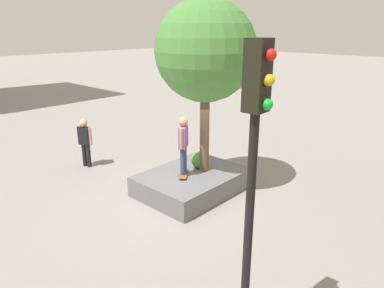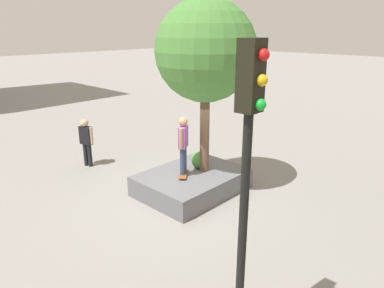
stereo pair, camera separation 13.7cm
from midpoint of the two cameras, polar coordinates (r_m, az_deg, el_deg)
The scene contains 8 objects.
ground_plane at distance 10.47m, azimuth -2.12°, elevation -8.40°, with size 120.00×120.00×0.00m, color gray.
planter_ledge at distance 10.63m, azimuth -0.37°, elevation -6.15°, with size 3.06×2.28×0.60m, color slate.
plaza_tree at distance 9.91m, azimuth 1.78°, elevation 14.71°, with size 2.80×2.80×4.90m.
boxwood_shrub at distance 10.80m, azimuth 0.82°, elevation -2.55°, with size 0.52×0.52×0.52m, color #4C8C3D.
skateboard at distance 10.31m, azimuth -1.76°, elevation -4.80°, with size 0.76×0.66×0.07m.
skateboarder at distance 9.97m, azimuth -1.81°, elevation 0.39°, with size 0.50×0.39×1.67m.
traffic_light_corner at distance 4.46m, azimuth 9.01°, elevation -2.60°, with size 0.29×0.34×4.60m.
bystander_watching at distance 12.85m, azimuth -17.22°, elevation 0.68°, with size 0.32×0.56×1.72m.
Camera 1 is at (6.66, 6.57, 4.70)m, focal length 32.97 mm.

